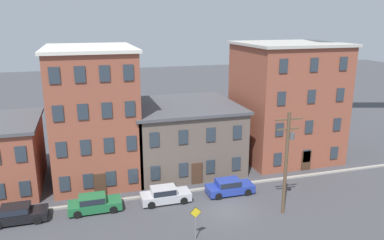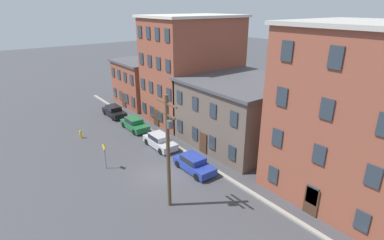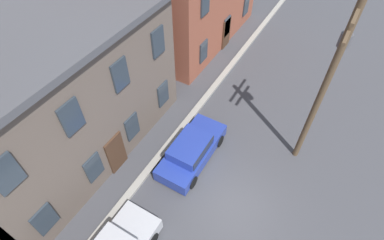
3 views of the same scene
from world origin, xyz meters
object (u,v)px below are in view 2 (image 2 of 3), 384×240
car_silver (160,140)px  caution_sign (104,151)px  utility_pole (168,147)px  fire_hydrant (81,134)px  car_black (114,111)px  car_blue (194,163)px  car_green (134,123)px

car_silver → caution_sign: caution_sign is taller
car_silver → utility_pole: size_ratio=0.50×
car_silver → fire_hydrant: bearing=-141.0°
car_silver → car_black: bearing=179.8°
car_silver → utility_pole: (9.16, -4.72, 4.19)m
caution_sign → car_silver: bearing=97.9°
utility_pole → fire_hydrant: 17.26m
car_blue → car_silver: bearing=179.1°
car_blue → car_green: bearing=179.0°
car_black → fire_hydrant: car_black is taller
car_black → caution_sign: bearing=-26.6°
car_blue → utility_pole: 6.94m
car_blue → caution_sign: bearing=-129.5°
car_black → fire_hydrant: (4.62, -6.10, -0.27)m
car_black → caution_sign: (12.98, -6.49, 1.03)m
fire_hydrant → car_silver: bearing=39.0°
car_black → car_green: bearing=0.6°
car_green → car_blue: bearing=-1.0°
caution_sign → fire_hydrant: caution_sign is taller
utility_pole → fire_hydrant: utility_pole is taller
car_silver → fire_hydrant: size_ratio=4.58×
car_black → car_blue: 18.21m
car_black → utility_pole: 22.17m
car_green → fire_hydrant: 6.32m
utility_pole → car_silver: bearing=152.8°
car_blue → caution_sign: 8.29m
car_black → car_blue: size_ratio=1.00×
car_blue → utility_pole: (3.04, -4.62, 4.19)m
caution_sign → fire_hydrant: 8.47m
car_silver → utility_pole: utility_pole is taller
car_green → caution_sign: 9.65m
car_silver → fire_hydrant: car_silver is taller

